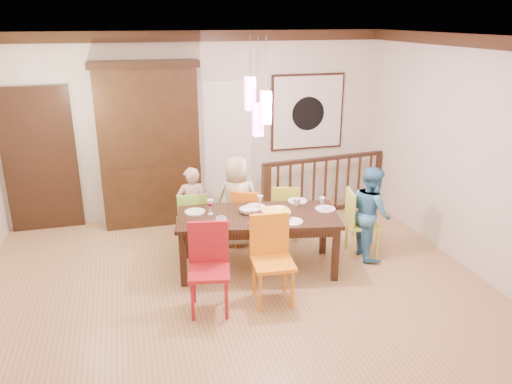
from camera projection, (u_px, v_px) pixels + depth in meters
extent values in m
plane|color=#9A7B4A|center=(236.00, 284.00, 6.10)|extent=(6.00, 6.00, 0.00)
plane|color=white|center=(232.00, 37.00, 5.14)|extent=(6.00, 6.00, 0.00)
plane|color=beige|center=(200.00, 126.00, 7.90)|extent=(6.00, 0.00, 6.00)
plane|color=beige|center=(464.00, 153.00, 6.35)|extent=(0.00, 5.00, 5.00)
cube|color=black|center=(41.00, 162.00, 7.40)|extent=(1.04, 0.07, 2.24)
cube|color=silver|center=(222.00, 150.00, 8.08)|extent=(0.97, 0.05, 2.22)
cube|color=black|center=(307.00, 112.00, 8.26)|extent=(1.25, 0.04, 1.25)
cube|color=silver|center=(308.00, 112.00, 8.24)|extent=(1.18, 0.02, 1.18)
cylinder|color=black|center=(308.00, 114.00, 8.23)|extent=(0.56, 0.01, 0.56)
cube|color=#FF4C8D|center=(250.00, 94.00, 5.77)|extent=(0.11, 0.11, 0.38)
cylinder|color=black|center=(250.00, 56.00, 5.64)|extent=(0.01, 0.01, 0.46)
cube|color=#FF4C8D|center=(266.00, 107.00, 5.77)|extent=(0.11, 0.11, 0.38)
cylinder|color=black|center=(266.00, 64.00, 5.61)|extent=(0.01, 0.01, 0.61)
cube|color=#FF4C8D|center=(258.00, 120.00, 5.85)|extent=(0.11, 0.11, 0.38)
cylinder|color=black|center=(258.00, 70.00, 5.66)|extent=(0.01, 0.01, 0.76)
cube|color=black|center=(258.00, 216.00, 6.26)|extent=(2.14, 1.27, 0.05)
cube|color=black|center=(182.00, 239.00, 6.50)|extent=(0.09, 0.09, 0.70)
cube|color=black|center=(315.00, 225.00, 6.95)|extent=(0.09, 0.09, 0.70)
cube|color=black|center=(190.00, 266.00, 5.81)|extent=(0.09, 0.09, 0.70)
cube|color=black|center=(337.00, 248.00, 6.26)|extent=(0.09, 0.09, 0.70)
cube|color=black|center=(250.00, 211.00, 6.64)|extent=(1.78, 0.38, 0.10)
cube|color=black|center=(267.00, 234.00, 5.92)|extent=(1.78, 0.38, 0.10)
cube|color=#7DC338|center=(192.00, 222.00, 6.85)|extent=(0.42, 0.42, 0.04)
cube|color=#7DC338|center=(191.00, 206.00, 6.77)|extent=(0.40, 0.05, 0.44)
cylinder|color=#7DC338|center=(183.00, 243.00, 6.74)|extent=(0.03, 0.03, 0.42)
cylinder|color=#7DC338|center=(206.00, 240.00, 6.82)|extent=(0.03, 0.03, 0.42)
cylinder|color=#7DC338|center=(180.00, 233.00, 7.03)|extent=(0.03, 0.03, 0.42)
cylinder|color=#7DC338|center=(203.00, 231.00, 7.11)|extent=(0.03, 0.03, 0.42)
cube|color=orange|center=(248.00, 218.00, 7.05)|extent=(0.51, 0.51, 0.04)
cube|color=orange|center=(248.00, 202.00, 6.97)|extent=(0.36, 0.19, 0.42)
cylinder|color=orange|center=(240.00, 237.00, 6.94)|extent=(0.03, 0.03, 0.40)
cylinder|color=orange|center=(261.00, 234.00, 7.02)|extent=(0.03, 0.03, 0.40)
cylinder|color=orange|center=(235.00, 228.00, 7.22)|extent=(0.03, 0.03, 0.40)
cylinder|color=orange|center=(256.00, 226.00, 7.30)|extent=(0.03, 0.03, 0.40)
cube|color=#B0C127|center=(285.00, 212.00, 7.24)|extent=(0.47, 0.47, 0.04)
cube|color=#B0C127|center=(285.00, 197.00, 7.17)|extent=(0.38, 0.14, 0.42)
cylinder|color=#B0C127|center=(277.00, 231.00, 7.13)|extent=(0.03, 0.03, 0.40)
cylinder|color=#B0C127|center=(298.00, 228.00, 7.21)|extent=(0.03, 0.03, 0.40)
cylinder|color=#B0C127|center=(271.00, 222.00, 7.42)|extent=(0.03, 0.03, 0.40)
cylinder|color=#B0C127|center=(291.00, 220.00, 7.49)|extent=(0.03, 0.03, 0.40)
cube|color=maroon|center=(209.00, 272.00, 5.40)|extent=(0.52, 0.52, 0.04)
cube|color=maroon|center=(208.00, 250.00, 5.32)|extent=(0.45, 0.12, 0.49)
cylinder|color=maroon|center=(196.00, 303.00, 5.28)|extent=(0.04, 0.04, 0.47)
cylinder|color=maroon|center=(229.00, 298.00, 5.36)|extent=(0.04, 0.04, 0.47)
cylinder|color=maroon|center=(191.00, 286.00, 5.61)|extent=(0.04, 0.04, 0.47)
cylinder|color=maroon|center=(223.00, 282.00, 5.69)|extent=(0.04, 0.04, 0.47)
cube|color=orange|center=(273.00, 263.00, 5.58)|extent=(0.48, 0.48, 0.04)
cube|color=orange|center=(273.00, 241.00, 5.49)|extent=(0.46, 0.08, 0.50)
cylinder|color=orange|center=(262.00, 293.00, 5.45)|extent=(0.04, 0.04, 0.47)
cylinder|color=orange|center=(293.00, 289.00, 5.54)|extent=(0.04, 0.04, 0.47)
cylinder|color=orange|center=(253.00, 277.00, 5.79)|extent=(0.04, 0.04, 0.47)
cylinder|color=orange|center=(283.00, 273.00, 5.87)|extent=(0.04, 0.04, 0.47)
cube|color=#C3D240|center=(363.00, 224.00, 6.74)|extent=(0.49, 0.49, 0.04)
cube|color=#C3D240|center=(364.00, 207.00, 6.66)|extent=(0.13, 0.41, 0.46)
cylinder|color=#C3D240|center=(356.00, 246.00, 6.62)|extent=(0.04, 0.04, 0.44)
cylinder|color=#C3D240|center=(379.00, 243.00, 6.70)|extent=(0.04, 0.04, 0.44)
cylinder|color=#C3D240|center=(345.00, 236.00, 6.93)|extent=(0.04, 0.04, 0.44)
cylinder|color=#C3D240|center=(367.00, 233.00, 7.01)|extent=(0.04, 0.04, 0.44)
cube|color=black|center=(153.00, 193.00, 7.82)|extent=(1.48, 0.44, 0.95)
cube|color=black|center=(147.00, 116.00, 7.44)|extent=(1.48, 0.40, 1.48)
cube|color=black|center=(146.00, 114.00, 7.61)|extent=(1.27, 0.02, 1.27)
cube|color=black|center=(143.00, 64.00, 7.18)|extent=(1.58, 0.44, 0.10)
cube|color=black|center=(264.00, 192.00, 7.95)|extent=(0.13, 0.13, 0.92)
cube|color=black|center=(383.00, 181.00, 8.46)|extent=(0.13, 0.13, 0.92)
cube|color=black|center=(327.00, 158.00, 8.05)|extent=(2.22, 0.32, 0.06)
cube|color=black|center=(324.00, 209.00, 8.34)|extent=(2.10, 0.29, 0.05)
imported|color=#D4A6A1|center=(192.00, 208.00, 6.92)|extent=(0.44, 0.30, 1.17)
imported|color=beige|center=(237.00, 201.00, 7.00)|extent=(0.68, 0.48, 1.29)
imported|color=teal|center=(371.00, 213.00, 6.64)|extent=(0.52, 0.65, 1.26)
imported|color=yellow|center=(276.00, 214.00, 6.16)|extent=(0.37, 0.37, 0.09)
imported|color=white|center=(248.00, 211.00, 6.28)|extent=(0.27, 0.27, 0.07)
imported|color=silver|center=(221.00, 221.00, 5.92)|extent=(0.14, 0.14, 0.10)
imported|color=silver|center=(297.00, 202.00, 6.53)|extent=(0.12, 0.12, 0.10)
cylinder|color=white|center=(195.00, 212.00, 6.32)|extent=(0.26, 0.26, 0.01)
cylinder|color=white|center=(255.00, 207.00, 6.48)|extent=(0.26, 0.26, 0.01)
cylinder|color=white|center=(297.00, 201.00, 6.69)|extent=(0.26, 0.26, 0.01)
cylinder|color=white|center=(201.00, 228.00, 5.83)|extent=(0.26, 0.26, 0.01)
cylinder|color=white|center=(292.00, 222.00, 6.02)|extent=(0.26, 0.26, 0.01)
cylinder|color=white|center=(325.00, 209.00, 6.41)|extent=(0.26, 0.26, 0.01)
cube|color=#D83359|center=(257.00, 225.00, 5.93)|extent=(0.18, 0.14, 0.01)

